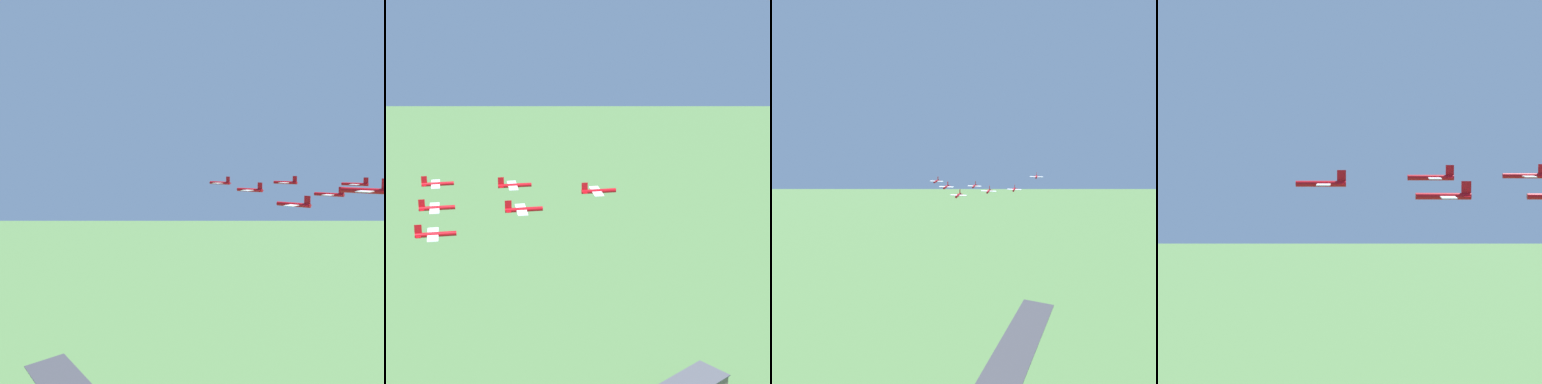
% 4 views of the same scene
% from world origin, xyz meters
% --- Properties ---
extents(jet_0, '(7.60, 7.46, 2.71)m').
position_xyz_m(jet_0, '(30.58, -9.27, 144.36)').
color(jet_0, '#B20C14').
extents(jet_1, '(7.60, 7.46, 2.71)m').
position_xyz_m(jet_1, '(40.02, -28.55, 143.36)').
color(jet_1, '#B20C14').
extents(jet_2, '(7.60, 7.46, 2.71)m').
position_xyz_m(jet_2, '(52.02, -10.39, 144.66)').
color(jet_2, '#B20C14').
extents(jet_3, '(7.60, 7.46, 2.71)m').
position_xyz_m(jet_3, '(49.45, -47.83, 141.37)').
color(jet_3, '#B20C14').
extents(jet_4, '(7.60, 7.46, 2.71)m').
position_xyz_m(jet_4, '(61.45, -29.67, 142.37)').
color(jet_4, '#B20C14').
extents(jet_5, '(7.60, 7.46, 2.71)m').
position_xyz_m(jet_5, '(73.45, -11.51, 144.32)').
color(jet_5, '#B20C14').
extents(jet_6, '(7.60, 7.46, 2.71)m').
position_xyz_m(jet_6, '(58.88, -67.11, 146.00)').
color(jet_6, '#B20C14').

